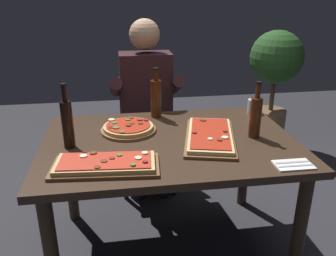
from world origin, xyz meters
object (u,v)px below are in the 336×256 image
(potted_plant_corner, at_px, (275,73))
(oil_bottle_amber, at_px, (156,97))
(pizza_rectangular_front, at_px, (106,164))
(vinegar_bottle_green, at_px, (67,123))
(tumbler_near_camera, at_px, (253,106))
(seated_diner, at_px, (147,101))
(pizza_rectangular_left, at_px, (210,136))
(wine_bottle_dark, at_px, (256,116))
(diner_chair, at_px, (146,127))
(dining_table, at_px, (169,155))
(pizza_round_far, at_px, (128,128))

(potted_plant_corner, bearing_deg, oil_bottle_amber, -141.30)
(pizza_rectangular_front, bearing_deg, vinegar_bottle_green, 125.75)
(tumbler_near_camera, relative_size, seated_diner, 0.07)
(seated_diner, bearing_deg, oil_bottle_amber, -85.03)
(pizza_rectangular_left, height_order, wine_bottle_dark, wine_bottle_dark)
(vinegar_bottle_green, bearing_deg, diner_chair, 61.21)
(vinegar_bottle_green, height_order, diner_chair, vinegar_bottle_green)
(diner_chair, xyz_separation_m, seated_diner, (0.00, -0.12, 0.26))
(vinegar_bottle_green, bearing_deg, wine_bottle_dark, -0.71)
(pizza_rectangular_left, bearing_deg, seated_diner, 110.26)
(pizza_rectangular_front, xyz_separation_m, tumbler_near_camera, (0.97, 0.65, 0.03))
(wine_bottle_dark, relative_size, tumbler_near_camera, 3.45)
(pizza_rectangular_front, bearing_deg, potted_plant_corner, 46.61)
(pizza_rectangular_front, bearing_deg, seated_diner, 74.15)
(dining_table, distance_m, pizza_rectangular_left, 0.25)
(dining_table, relative_size, pizza_round_far, 4.33)
(wine_bottle_dark, bearing_deg, pizza_rectangular_front, -163.02)
(pizza_rectangular_left, height_order, tumbler_near_camera, tumbler_near_camera)
(pizza_rectangular_left, bearing_deg, dining_table, 172.87)
(dining_table, xyz_separation_m, pizza_rectangular_left, (0.22, -0.03, 0.11))
(diner_chair, bearing_deg, pizza_rectangular_left, -72.31)
(oil_bottle_amber, distance_m, potted_plant_corner, 1.67)
(pizza_rectangular_front, distance_m, oil_bottle_amber, 0.75)
(dining_table, relative_size, vinegar_bottle_green, 4.04)
(vinegar_bottle_green, bearing_deg, seated_diner, 57.50)
(dining_table, xyz_separation_m, pizza_round_far, (-0.22, 0.16, 0.12))
(wine_bottle_dark, bearing_deg, diner_chair, 121.23)
(oil_bottle_amber, bearing_deg, tumbler_near_camera, -2.14)
(oil_bottle_amber, bearing_deg, seated_diner, 94.97)
(tumbler_near_camera, bearing_deg, wine_bottle_dark, -110.20)
(pizza_rectangular_left, distance_m, pizza_round_far, 0.48)
(diner_chair, bearing_deg, wine_bottle_dark, -58.77)
(potted_plant_corner, bearing_deg, pizza_round_far, -139.58)
(seated_diner, xyz_separation_m, potted_plant_corner, (1.33, 0.69, 0.00))
(dining_table, distance_m, seated_diner, 0.74)
(oil_bottle_amber, relative_size, diner_chair, 0.37)
(dining_table, xyz_separation_m, diner_chair, (-0.06, 0.86, -0.16))
(pizza_rectangular_left, bearing_deg, tumbler_near_camera, 44.37)
(dining_table, height_order, wine_bottle_dark, wine_bottle_dark)
(pizza_rectangular_left, height_order, seated_diner, seated_diner)
(pizza_round_far, height_order, tumbler_near_camera, tumbler_near_camera)
(tumbler_near_camera, bearing_deg, vinegar_bottle_green, -161.83)
(pizza_round_far, bearing_deg, vinegar_bottle_green, -150.96)
(oil_bottle_amber, height_order, vinegar_bottle_green, vinegar_bottle_green)
(pizza_rectangular_left, distance_m, vinegar_bottle_green, 0.77)
(tumbler_near_camera, bearing_deg, pizza_rectangular_front, -146.36)
(pizza_rectangular_front, relative_size, pizza_round_far, 1.60)
(tumbler_near_camera, bearing_deg, diner_chair, 144.20)
(pizza_round_far, distance_m, wine_bottle_dark, 0.73)
(seated_diner, bearing_deg, tumbler_near_camera, -28.60)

